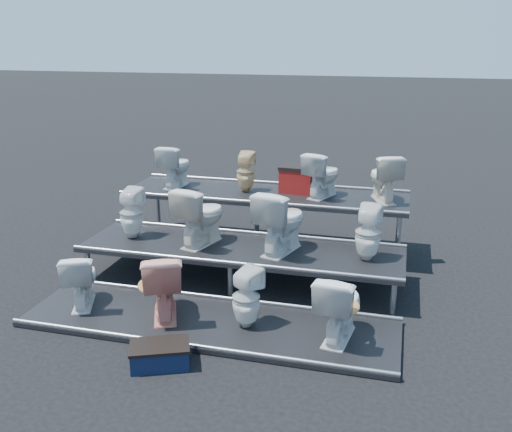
% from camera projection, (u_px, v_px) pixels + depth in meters
% --- Properties ---
extents(ground, '(80.00, 80.00, 0.00)m').
position_uv_depth(ground, '(241.00, 280.00, 7.59)').
color(ground, black).
rests_on(ground, ground).
extents(tier_front, '(4.20, 1.20, 0.06)m').
position_uv_depth(tier_front, '(209.00, 323.00, 6.39)').
color(tier_front, black).
rests_on(tier_front, ground).
extents(tier_mid, '(4.20, 1.20, 0.46)m').
position_uv_depth(tier_mid, '(241.00, 264.00, 7.52)').
color(tier_mid, black).
rests_on(tier_mid, ground).
extents(tier_back, '(4.20, 1.20, 0.86)m').
position_uv_depth(tier_back, '(265.00, 220.00, 8.66)').
color(tier_back, black).
rests_on(tier_back, ground).
extents(toilet_0, '(0.59, 0.74, 0.66)m').
position_uv_depth(toilet_0, '(81.00, 279.00, 6.66)').
color(toilet_0, silver).
rests_on(toilet_0, tier_front).
extents(toilet_1, '(0.70, 0.87, 0.78)m').
position_uv_depth(toilet_1, '(163.00, 284.00, 6.39)').
color(toilet_1, '#E4907E').
rests_on(toilet_1, tier_front).
extents(toilet_2, '(0.41, 0.41, 0.68)m').
position_uv_depth(toilet_2, '(246.00, 298.00, 6.17)').
color(toilet_2, silver).
rests_on(toilet_2, tier_front).
extents(toilet_3, '(0.51, 0.78, 0.75)m').
position_uv_depth(toilet_3, '(339.00, 305.00, 5.91)').
color(toilet_3, silver).
rests_on(toilet_3, tier_front).
extents(toilet_4, '(0.33, 0.34, 0.69)m').
position_uv_depth(toilet_4, '(131.00, 213.00, 7.73)').
color(toilet_4, silver).
rests_on(toilet_4, tier_mid).
extents(toilet_5, '(0.64, 0.87, 0.79)m').
position_uv_depth(toilet_5, '(201.00, 215.00, 7.47)').
color(toilet_5, silver).
rests_on(toilet_5, tier_mid).
extents(toilet_6, '(0.67, 0.90, 0.82)m').
position_uv_depth(toilet_6, '(281.00, 221.00, 7.20)').
color(toilet_6, silver).
rests_on(toilet_6, tier_mid).
extents(toilet_7, '(0.35, 0.36, 0.70)m').
position_uv_depth(toilet_7, '(368.00, 233.00, 6.95)').
color(toilet_7, silver).
rests_on(toilet_7, tier_mid).
extents(toilet_8, '(0.42, 0.67, 0.65)m').
position_uv_depth(toilet_8, '(175.00, 166.00, 8.78)').
color(toilet_8, silver).
rests_on(toilet_8, tier_back).
extents(toilet_9, '(0.27, 0.28, 0.60)m').
position_uv_depth(toilet_9, '(246.00, 172.00, 8.51)').
color(toilet_9, '#DABD85').
rests_on(toilet_9, tier_back).
extents(toilet_10, '(0.59, 0.74, 0.66)m').
position_uv_depth(toilet_10, '(323.00, 174.00, 8.22)').
color(toilet_10, silver).
rests_on(toilet_10, tier_back).
extents(toilet_11, '(0.58, 0.76, 0.68)m').
position_uv_depth(toilet_11, '(384.00, 177.00, 8.01)').
color(toilet_11, silver).
rests_on(toilet_11, tier_back).
extents(red_crate, '(0.52, 0.43, 0.35)m').
position_uv_depth(red_crate, '(298.00, 180.00, 8.53)').
color(red_crate, maroon).
rests_on(red_crate, tier_back).
extents(step_stool, '(0.65, 0.53, 0.20)m').
position_uv_depth(step_stool, '(160.00, 356.00, 5.60)').
color(step_stool, '#0E1734').
rests_on(step_stool, ground).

